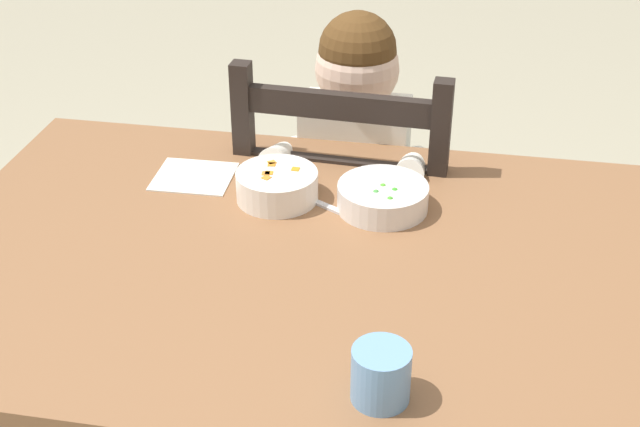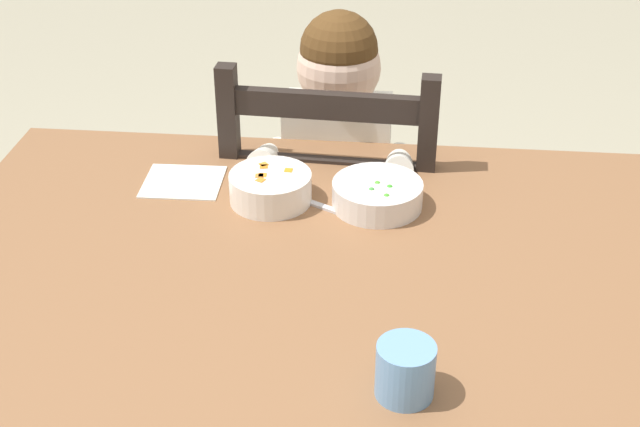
# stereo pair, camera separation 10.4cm
# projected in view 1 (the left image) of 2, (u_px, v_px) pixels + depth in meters

# --- Properties ---
(dining_table) EXTENTS (1.29, 0.84, 0.70)m
(dining_table) POSITION_uv_depth(u_px,v_px,m) (317.00, 307.00, 1.47)
(dining_table) COLOR brown
(dining_table) RESTS_ON ground
(dining_chair) EXTENTS (0.44, 0.44, 0.89)m
(dining_chair) POSITION_uv_depth(u_px,v_px,m) (351.00, 240.00, 1.95)
(dining_chair) COLOR black
(dining_chair) RESTS_ON ground
(child_figure) EXTENTS (0.32, 0.31, 0.95)m
(child_figure) POSITION_uv_depth(u_px,v_px,m) (353.00, 166.00, 1.85)
(child_figure) COLOR white
(child_figure) RESTS_ON ground
(bowl_of_peas) EXTENTS (0.16, 0.16, 0.05)m
(bowl_of_peas) POSITION_uv_depth(u_px,v_px,m) (383.00, 196.00, 1.53)
(bowl_of_peas) COLOR white
(bowl_of_peas) RESTS_ON dining_table
(bowl_of_carrots) EXTENTS (0.15, 0.15, 0.05)m
(bowl_of_carrots) POSITION_uv_depth(u_px,v_px,m) (277.00, 185.00, 1.56)
(bowl_of_carrots) COLOR white
(bowl_of_carrots) RESTS_ON dining_table
(spoon) EXTENTS (0.13, 0.08, 0.01)m
(spoon) POSITION_uv_depth(u_px,v_px,m) (305.00, 197.00, 1.57)
(spoon) COLOR silver
(spoon) RESTS_ON dining_table
(drinking_cup) EXTENTS (0.08, 0.08, 0.08)m
(drinking_cup) POSITION_uv_depth(u_px,v_px,m) (381.00, 375.00, 1.12)
(drinking_cup) COLOR #6D9FD4
(drinking_cup) RESTS_ON dining_table
(paper_napkin) EXTENTS (0.15, 0.13, 0.00)m
(paper_napkin) POSITION_uv_depth(u_px,v_px,m) (194.00, 177.00, 1.64)
(paper_napkin) COLOR white
(paper_napkin) RESTS_ON dining_table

